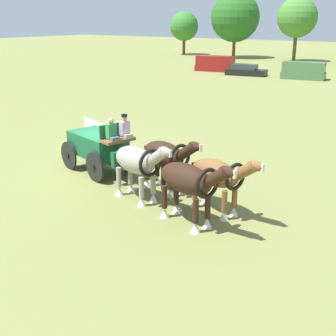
{
  "coord_description": "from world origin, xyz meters",
  "views": [
    {
      "loc": [
        12.62,
        -13.13,
        6.19
      ],
      "look_at": [
        4.23,
        -0.97,
        1.2
      ],
      "focal_mm": 47.97,
      "sensor_mm": 36.0,
      "label": 1
    }
  ],
  "objects_px": {
    "draft_horse_lead_near": "(218,176)",
    "show_wagon": "(100,146)",
    "parked_vehicle_c": "(304,71)",
    "draft_horse_lead_off": "(189,182)",
    "draft_horse_rear_off": "(138,162)",
    "parked_vehicle_a": "(215,64)",
    "parked_vehicle_b": "(246,71)",
    "draft_horse_rear_near": "(166,156)"
  },
  "relations": [
    {
      "from": "draft_horse_rear_near",
      "to": "parked_vehicle_b",
      "type": "height_order",
      "value": "draft_horse_rear_near"
    },
    {
      "from": "draft_horse_lead_near",
      "to": "draft_horse_lead_off",
      "type": "bearing_deg",
      "value": -105.13
    },
    {
      "from": "draft_horse_rear_near",
      "to": "draft_horse_lead_off",
      "type": "bearing_deg",
      "value": -41.23
    },
    {
      "from": "parked_vehicle_a",
      "to": "parked_vehicle_c",
      "type": "bearing_deg",
      "value": -6.02
    },
    {
      "from": "draft_horse_lead_near",
      "to": "draft_horse_rear_off",
      "type": "bearing_deg",
      "value": -168.23
    },
    {
      "from": "draft_horse_lead_near",
      "to": "draft_horse_lead_off",
      "type": "relative_size",
      "value": 0.96
    },
    {
      "from": "draft_horse_rear_off",
      "to": "draft_horse_lead_near",
      "type": "relative_size",
      "value": 1.0
    },
    {
      "from": "draft_horse_lead_off",
      "to": "draft_horse_rear_near",
      "type": "bearing_deg",
      "value": 138.77
    },
    {
      "from": "draft_horse_rear_off",
      "to": "draft_horse_lead_near",
      "type": "height_order",
      "value": "draft_horse_rear_off"
    },
    {
      "from": "draft_horse_lead_near",
      "to": "parked_vehicle_a",
      "type": "relative_size",
      "value": 0.61
    },
    {
      "from": "draft_horse_rear_near",
      "to": "draft_horse_lead_near",
      "type": "relative_size",
      "value": 1.02
    },
    {
      "from": "show_wagon",
      "to": "draft_horse_rear_off",
      "type": "distance_m",
      "value": 3.51
    },
    {
      "from": "draft_horse_lead_off",
      "to": "parked_vehicle_b",
      "type": "relative_size",
      "value": 0.66
    },
    {
      "from": "show_wagon",
      "to": "draft_horse_rear_off",
      "type": "height_order",
      "value": "show_wagon"
    },
    {
      "from": "draft_horse_lead_off",
      "to": "parked_vehicle_a",
      "type": "bearing_deg",
      "value": 117.81
    },
    {
      "from": "parked_vehicle_a",
      "to": "parked_vehicle_c",
      "type": "relative_size",
      "value": 1.04
    },
    {
      "from": "draft_horse_rear_near",
      "to": "parked_vehicle_a",
      "type": "distance_m",
      "value": 39.46
    },
    {
      "from": "draft_horse_rear_off",
      "to": "draft_horse_lead_off",
      "type": "height_order",
      "value": "draft_horse_lead_off"
    },
    {
      "from": "show_wagon",
      "to": "parked_vehicle_b",
      "type": "distance_m",
      "value": 34.73
    },
    {
      "from": "draft_horse_lead_near",
      "to": "parked_vehicle_c",
      "type": "xyz_separation_m",
      "value": [
        -8.9,
        34.87,
        -0.45
      ]
    },
    {
      "from": "draft_horse_rear_off",
      "to": "parked_vehicle_a",
      "type": "relative_size",
      "value": 0.61
    },
    {
      "from": "show_wagon",
      "to": "draft_horse_rear_off",
      "type": "bearing_deg",
      "value": -25.38
    },
    {
      "from": "show_wagon",
      "to": "parked_vehicle_b",
      "type": "xyz_separation_m",
      "value": [
        -9.21,
        33.48,
        -0.62
      ]
    },
    {
      "from": "parked_vehicle_a",
      "to": "parked_vehicle_c",
      "type": "xyz_separation_m",
      "value": [
        11.1,
        -1.17,
        -0.01
      ]
    },
    {
      "from": "draft_horse_lead_near",
      "to": "parked_vehicle_b",
      "type": "height_order",
      "value": "draft_horse_lead_near"
    },
    {
      "from": "draft_horse_rear_off",
      "to": "draft_horse_lead_off",
      "type": "xyz_separation_m",
      "value": [
        2.52,
        -0.66,
        0.02
      ]
    },
    {
      "from": "show_wagon",
      "to": "parked_vehicle_c",
      "type": "relative_size",
      "value": 1.2
    },
    {
      "from": "draft_horse_lead_near",
      "to": "show_wagon",
      "type": "bearing_deg",
      "value": 171.44
    },
    {
      "from": "parked_vehicle_a",
      "to": "draft_horse_lead_off",
      "type": "bearing_deg",
      "value": -62.19
    },
    {
      "from": "show_wagon",
      "to": "parked_vehicle_a",
      "type": "relative_size",
      "value": 1.16
    },
    {
      "from": "parked_vehicle_b",
      "to": "parked_vehicle_c",
      "type": "height_order",
      "value": "parked_vehicle_c"
    },
    {
      "from": "show_wagon",
      "to": "draft_horse_lead_off",
      "type": "xyz_separation_m",
      "value": [
        5.68,
        -2.16,
        0.29
      ]
    },
    {
      "from": "draft_horse_lead_off",
      "to": "parked_vehicle_b",
      "type": "height_order",
      "value": "draft_horse_lead_off"
    },
    {
      "from": "parked_vehicle_b",
      "to": "parked_vehicle_c",
      "type": "relative_size",
      "value": 1.0
    },
    {
      "from": "parked_vehicle_c",
      "to": "parked_vehicle_a",
      "type": "bearing_deg",
      "value": 173.98
    },
    {
      "from": "draft_horse_rear_off",
      "to": "parked_vehicle_c",
      "type": "xyz_separation_m",
      "value": [
        -6.05,
        35.46,
        -0.54
      ]
    },
    {
      "from": "parked_vehicle_a",
      "to": "draft_horse_rear_off",
      "type": "bearing_deg",
      "value": -64.91
    },
    {
      "from": "parked_vehicle_b",
      "to": "parked_vehicle_a",
      "type": "bearing_deg",
      "value": 160.95
    },
    {
      "from": "parked_vehicle_a",
      "to": "parked_vehicle_c",
      "type": "height_order",
      "value": "parked_vehicle_a"
    },
    {
      "from": "draft_horse_rear_off",
      "to": "parked_vehicle_a",
      "type": "xyz_separation_m",
      "value": [
        -17.15,
        36.63,
        -0.53
      ]
    },
    {
      "from": "draft_horse_rear_near",
      "to": "parked_vehicle_c",
      "type": "height_order",
      "value": "draft_horse_rear_near"
    },
    {
      "from": "draft_horse_rear_near",
      "to": "draft_horse_lead_near",
      "type": "xyz_separation_m",
      "value": [
        2.53,
        -0.66,
        -0.04
      ]
    }
  ]
}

